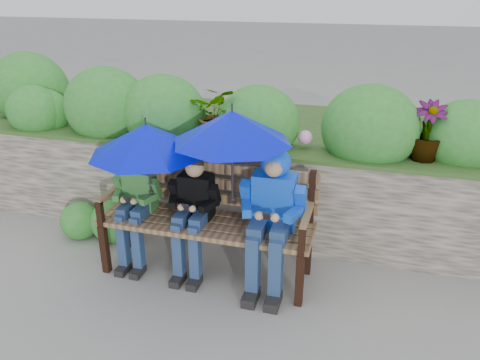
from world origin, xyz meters
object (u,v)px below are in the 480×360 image
(boy_left, at_px, (136,202))
(umbrella_right, at_px, (232,127))
(park_bench, at_px, (208,212))
(boy_middle, at_px, (193,209))
(boy_right, at_px, (272,208))
(umbrella_left, at_px, (147,139))

(boy_left, bearing_deg, umbrella_right, 0.42)
(park_bench, xyz_separation_m, boy_middle, (-0.11, -0.09, 0.07))
(boy_right, xyz_separation_m, umbrella_left, (-1.13, -0.01, 0.52))
(boy_left, height_order, boy_middle, boy_middle)
(boy_middle, height_order, boy_right, boy_right)
(boy_left, height_order, boy_right, boy_right)
(park_bench, bearing_deg, umbrella_right, -17.16)
(park_bench, bearing_deg, boy_middle, -141.58)
(umbrella_left, height_order, umbrella_right, umbrella_right)
(boy_middle, xyz_separation_m, umbrella_right, (0.37, 0.01, 0.80))
(park_bench, height_order, umbrella_right, umbrella_right)
(park_bench, relative_size, umbrella_left, 1.88)
(boy_middle, bearing_deg, boy_right, -0.02)
(boy_left, bearing_deg, boy_middle, -0.33)
(boy_left, xyz_separation_m, boy_right, (1.30, -0.00, 0.12))
(boy_right, relative_size, umbrella_left, 1.22)
(boy_middle, height_order, umbrella_left, umbrella_left)
(park_bench, height_order, umbrella_left, umbrella_left)
(boy_right, xyz_separation_m, umbrella_right, (-0.36, 0.01, 0.69))
(umbrella_right, bearing_deg, boy_middle, -178.41)
(boy_middle, height_order, umbrella_right, umbrella_right)
(boy_left, distance_m, umbrella_left, 0.66)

